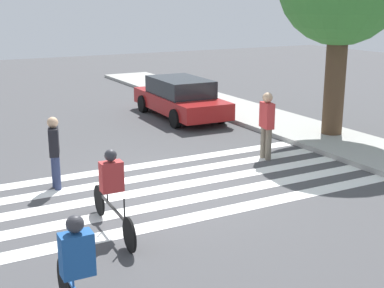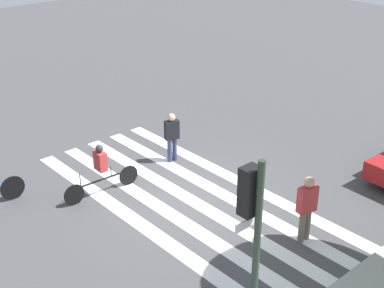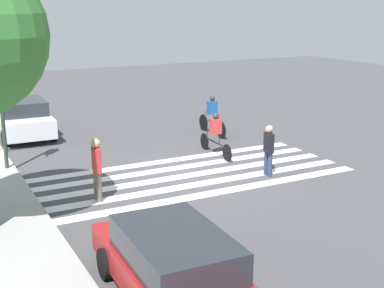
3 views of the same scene
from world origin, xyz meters
name	(u,v)px [view 1 (image 1 of 3)]	position (x,y,z in m)	size (l,w,h in m)	color
ground_plane	(163,189)	(0.00, 0.00, 0.00)	(60.00, 60.00, 0.00)	#444447
sidewalk_curb	(365,150)	(0.00, 6.25, 0.07)	(36.00, 2.50, 0.14)	#9E9E99
crosswalk_stripes	(163,188)	(0.00, 0.00, 0.00)	(4.05, 10.00, 0.01)	white
pedestrian_adult_blue_shirt	(267,122)	(-0.82, 3.44, 1.01)	(0.53, 0.32, 1.79)	#6B6051
pedestrian_child_with_backpack	(54,149)	(-1.17, -2.09, 0.93)	(0.50, 0.33, 1.65)	navy
cyclist_mid_street	(78,275)	(4.50, -3.27, 0.87)	(2.28, 0.41, 1.65)	black
cyclist_near_curb	(112,188)	(1.68, -1.80, 0.86)	(2.39, 0.41, 1.57)	black
car_parked_far_curb	(180,97)	(-6.63, 3.86, 0.73)	(4.85, 2.08, 1.42)	maroon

